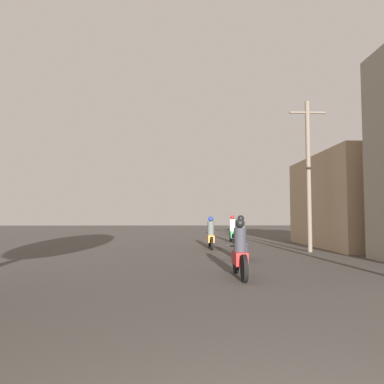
{
  "coord_description": "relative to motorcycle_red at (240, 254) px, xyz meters",
  "views": [
    {
      "loc": [
        -0.73,
        -1.94,
        1.56
      ],
      "look_at": [
        -0.27,
        16.06,
        2.72
      ],
      "focal_mm": 35.0,
      "sensor_mm": 36.0,
      "label": 1
    }
  ],
  "objects": [
    {
      "name": "motorcycle_orange",
      "position": [
        -0.11,
        8.38,
        0.01
      ],
      "size": [
        0.6,
        1.99,
        1.54
      ],
      "rotation": [
        0.0,
        0.0,
        0.17
      ],
      "color": "black",
      "rests_on": "ground_plane"
    },
    {
      "name": "utility_pole_far",
      "position": [
        4.08,
        6.67,
        2.88
      ],
      "size": [
        1.6,
        0.2,
        6.65
      ],
      "color": "#6B5B4C",
      "rests_on": "ground_plane"
    },
    {
      "name": "motorcycle_green",
      "position": [
        1.51,
        12.72,
        0.04
      ],
      "size": [
        0.6,
        1.93,
        1.6
      ],
      "rotation": [
        0.0,
        0.0,
        0.06
      ],
      "color": "black",
      "rests_on": "ground_plane"
    },
    {
      "name": "motorcycle_red",
      "position": [
        0.0,
        0.0,
        0.0
      ],
      "size": [
        0.6,
        2.04,
        1.49
      ],
      "rotation": [
        0.0,
        0.0,
        0.03
      ],
      "color": "black",
      "rests_on": "ground_plane"
    },
    {
      "name": "motorcycle_blue",
      "position": [
        0.62,
        3.83,
        0.03
      ],
      "size": [
        0.6,
        1.86,
        1.59
      ],
      "rotation": [
        0.0,
        0.0,
        -0.07
      ],
      "color": "black",
      "rests_on": "ground_plane"
    },
    {
      "name": "building_right_far",
      "position": [
        8.07,
        9.21,
        1.71
      ],
      "size": [
        5.87,
        7.95,
        4.61
      ],
      "color": "tan",
      "rests_on": "ground_plane"
    }
  ]
}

